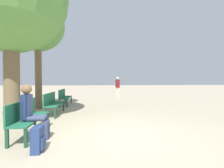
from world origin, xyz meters
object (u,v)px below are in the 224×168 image
bench_row_1 (53,102)px  bench_row_2 (64,96)px  person_seated (32,110)px  pedestrian_near (118,86)px  bench_row_0 (27,115)px  backpack (38,140)px  tree_row_1 (38,26)px

bench_row_1 → bench_row_2: same height
person_seated → pedestrian_near: (3.12, 8.48, 0.24)m
bench_row_0 → backpack: bench_row_0 is taller
bench_row_1 → bench_row_0: bearing=-90.0°
bench_row_0 → bench_row_1: same height
bench_row_0 → bench_row_2: bearing=90.0°
tree_row_1 → person_seated: tree_row_1 is taller
bench_row_1 → backpack: bearing=-80.9°
bench_row_0 → bench_row_2: same height
person_seated → bench_row_1: bearing=94.4°
person_seated → pedestrian_near: pedestrian_near is taller
bench_row_1 → tree_row_1: (-0.99, 1.46, 3.45)m
backpack → pedestrian_near: 9.66m
tree_row_1 → pedestrian_near: bearing=43.0°
bench_row_0 → pedestrian_near: 8.82m
bench_row_0 → person_seated: bearing=-55.3°
bench_row_2 → person_seated: (0.23, -5.60, 0.18)m
bench_row_1 → person_seated: (0.23, -2.97, 0.18)m
bench_row_2 → pedestrian_near: bearing=40.7°
bench_row_0 → bench_row_2: size_ratio=1.00×
bench_row_2 → tree_row_1: 3.78m
bench_row_2 → backpack: 6.38m
tree_row_1 → bench_row_0: bearing=-76.4°
tree_row_1 → pedestrian_near: 6.67m
pedestrian_near → bench_row_0: bearing=-112.3°
bench_row_0 → tree_row_1: size_ratio=0.33×
backpack → bench_row_2: bearing=95.4°
bench_row_1 → bench_row_2: size_ratio=1.00×
bench_row_2 → bench_row_0: bearing=-90.0°
tree_row_1 → person_seated: (1.22, -4.43, -3.27)m
person_seated → pedestrian_near: 9.04m
bench_row_1 → bench_row_2: bearing=90.0°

